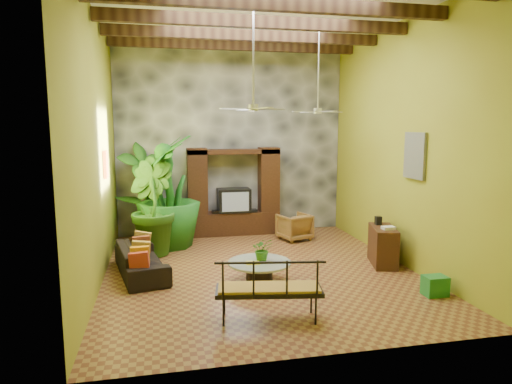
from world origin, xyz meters
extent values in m
plane|color=brown|center=(0.00, 0.00, 0.00)|extent=(7.00, 7.00, 0.00)
cube|color=silver|center=(0.00, 0.00, 5.00)|extent=(6.00, 7.00, 0.02)
cube|color=olive|center=(0.00, 3.50, 2.50)|extent=(6.00, 0.02, 5.00)
cube|color=olive|center=(-3.00, 0.00, 2.50)|extent=(0.02, 7.00, 5.00)
cube|color=olive|center=(3.00, 0.00, 2.50)|extent=(0.02, 7.00, 5.00)
cube|color=#3A3D43|center=(0.00, 3.44, 2.50)|extent=(5.98, 0.10, 4.98)
cube|color=#3A2612|center=(0.00, -1.30, 4.78)|extent=(5.95, 0.16, 0.22)
cube|color=#3A2612|center=(0.00, 0.00, 4.78)|extent=(5.95, 0.16, 0.22)
cube|color=#3A2612|center=(0.00, 1.30, 4.78)|extent=(5.95, 0.16, 0.22)
cube|color=#3A2612|center=(0.00, 2.60, 4.78)|extent=(5.95, 0.16, 0.22)
cube|color=black|center=(0.00, 3.14, 0.30)|extent=(2.40, 0.50, 0.60)
cube|color=black|center=(-0.95, 3.14, 1.30)|extent=(0.50, 0.48, 2.00)
cube|color=black|center=(0.95, 3.14, 1.30)|extent=(0.50, 0.48, 2.00)
cube|color=black|center=(0.00, 3.14, 2.20)|extent=(2.40, 0.48, 0.12)
cube|color=black|center=(0.00, 3.12, 0.92)|extent=(0.85, 0.52, 0.62)
cube|color=#8C99A8|center=(0.00, 2.85, 0.92)|extent=(0.70, 0.02, 0.50)
cylinder|color=silver|center=(-0.20, -0.40, 4.10)|extent=(0.04, 0.04, 1.80)
cylinder|color=silver|center=(-0.20, -0.40, 3.20)|extent=(0.18, 0.18, 0.12)
cube|color=silver|center=(0.15, -0.31, 3.18)|extent=(0.58, 0.26, 0.01)
cube|color=silver|center=(-0.29, -0.05, 3.18)|extent=(0.26, 0.58, 0.01)
cube|color=silver|center=(-0.55, -0.49, 3.18)|extent=(0.58, 0.26, 0.01)
cube|color=silver|center=(-0.11, -0.75, 3.18)|extent=(0.26, 0.58, 0.01)
cylinder|color=silver|center=(1.60, 1.20, 4.10)|extent=(0.04, 0.04, 1.80)
cylinder|color=silver|center=(1.60, 1.20, 3.20)|extent=(0.18, 0.18, 0.12)
cube|color=silver|center=(1.95, 1.29, 3.18)|extent=(0.58, 0.26, 0.01)
cube|color=silver|center=(1.51, 1.55, 3.18)|extent=(0.26, 0.58, 0.01)
cube|color=silver|center=(1.25, 1.11, 3.18)|extent=(0.58, 0.26, 0.01)
cube|color=silver|center=(1.69, 0.85, 3.18)|extent=(0.26, 0.58, 0.01)
cube|color=#C07D16|center=(-2.96, 1.00, 2.10)|extent=(0.06, 0.32, 0.55)
cube|color=#296999|center=(2.96, -0.60, 2.30)|extent=(0.06, 0.70, 0.90)
imported|color=black|center=(-2.30, 0.21, 0.29)|extent=(1.14, 2.10, 0.58)
imported|color=olive|center=(1.40, 2.23, 0.33)|extent=(0.90, 0.91, 0.67)
imported|color=#27641A|center=(-2.27, 2.97, 1.23)|extent=(1.57, 1.43, 2.47)
imported|color=#295E18|center=(-2.12, 1.68, 1.09)|extent=(1.41, 1.51, 2.17)
imported|color=#1E641A|center=(-1.71, 2.23, 1.33)|extent=(1.57, 1.57, 2.66)
cylinder|color=black|center=(-0.15, -0.69, 0.18)|extent=(0.49, 0.49, 0.36)
cylinder|color=silver|center=(-0.15, -0.69, 0.38)|extent=(1.16, 1.16, 0.04)
imported|color=#2C6B1C|center=(-0.08, -0.65, 0.62)|extent=(0.42, 0.38, 0.43)
cube|color=gold|center=(-0.29, -0.78, 0.41)|extent=(0.27, 0.20, 0.03)
cube|color=black|center=(-0.36, -2.30, 0.45)|extent=(1.65, 0.79, 0.06)
cube|color=#A97E2F|center=(-0.36, -2.30, 0.49)|extent=(1.56, 0.72, 0.06)
cube|color=black|center=(-0.36, -2.58, 0.72)|extent=(1.56, 0.31, 0.54)
cube|color=#352211|center=(2.61, -0.14, 0.40)|extent=(0.70, 1.08, 0.79)
cube|color=#1E7320|center=(2.65, -1.94, 0.17)|extent=(0.39, 0.29, 0.34)
camera|label=1|loc=(-1.90, -8.61, 2.90)|focal=32.00mm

